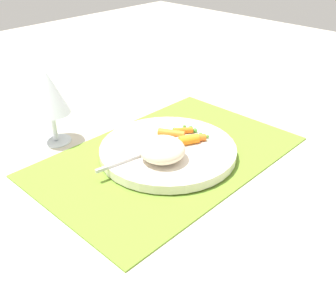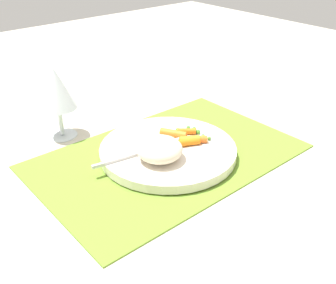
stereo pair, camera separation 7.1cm
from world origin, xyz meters
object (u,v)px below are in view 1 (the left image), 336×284
plate (168,150)px  rice_mound (162,150)px  carrot_portion (184,137)px  wine_glass (49,94)px  fork (153,151)px

plate → rice_mound: (-0.04, -0.03, 0.03)m
carrot_portion → wine_glass: bearing=125.5°
wine_glass → rice_mound: bearing=-72.7°
plate → carrot_portion: carrot_portion is taller
plate → wine_glass: wine_glass is taller
rice_mound → fork: bearing=77.6°
rice_mound → wine_glass: wine_glass is taller
rice_mound → wine_glass: (-0.08, 0.24, 0.06)m
plate → carrot_portion: 0.04m
carrot_portion → wine_glass: size_ratio=0.60×
rice_mound → carrot_portion: 0.09m
carrot_portion → wine_glass: 0.28m
carrot_portion → wine_glass: wine_glass is taller
wine_glass → plate: bearing=-61.5°
rice_mound → fork: rice_mound is taller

